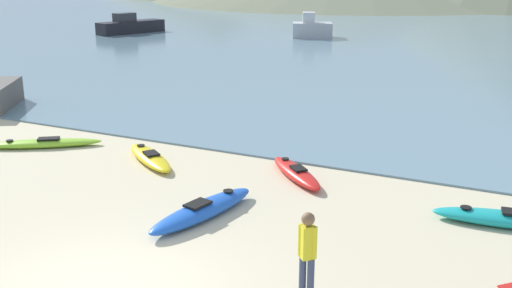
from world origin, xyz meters
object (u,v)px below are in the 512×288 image
object	(u,v)px
kayak_on_sand_0	(150,157)
kayak_on_sand_4	(203,210)
kayak_on_sand_1	(296,173)
moored_boat_0	(130,26)
kayak_on_sand_3	(507,219)
moored_boat_2	(312,29)
kayak_on_sand_2	(43,143)
person_near_foreground	(307,252)

from	to	relation	value
kayak_on_sand_0	kayak_on_sand_4	xyz separation A→B (m)	(3.42, -2.74, 0.04)
kayak_on_sand_0	kayak_on_sand_1	world-z (taller)	kayak_on_sand_1
moored_boat_0	kayak_on_sand_3	bearing A→B (deg)	-41.32
kayak_on_sand_3	moored_boat_2	world-z (taller)	moored_boat_2
kayak_on_sand_2	moored_boat_2	xyz separation A→B (m)	(-2.76, 30.73, 0.61)
kayak_on_sand_2	moored_boat_0	xyz separation A→B (m)	(-17.27, 27.08, 0.51)
kayak_on_sand_2	kayak_on_sand_4	size ratio (longest dim) A/B	1.00
kayak_on_sand_1	moored_boat_2	size ratio (longest dim) A/B	0.69
kayak_on_sand_4	kayak_on_sand_0	bearing A→B (deg)	141.26
kayak_on_sand_1	kayak_on_sand_2	distance (m)	8.24
kayak_on_sand_4	person_near_foreground	distance (m)	4.16
kayak_on_sand_0	moored_boat_0	bearing A→B (deg)	128.23
kayak_on_sand_0	kayak_on_sand_3	xyz separation A→B (m)	(9.63, -0.23, 0.02)
person_near_foreground	moored_boat_2	xyz separation A→B (m)	(-13.43, 35.50, -0.21)
kayak_on_sand_1	kayak_on_sand_2	xyz separation A→B (m)	(-8.19, -0.85, -0.03)
kayak_on_sand_4	person_near_foreground	xyz separation A→B (m)	(3.39, -2.29, 0.76)
kayak_on_sand_0	kayak_on_sand_2	distance (m)	3.88
kayak_on_sand_2	kayak_on_sand_3	xyz separation A→B (m)	(13.50, 0.03, 0.03)
kayak_on_sand_3	moored_boat_0	distance (m)	40.97
kayak_on_sand_0	kayak_on_sand_3	size ratio (longest dim) A/B	0.86
kayak_on_sand_3	kayak_on_sand_4	distance (m)	6.70
person_near_foreground	moored_boat_0	world-z (taller)	moored_boat_0
moored_boat_2	kayak_on_sand_2	bearing A→B (deg)	-84.87
person_near_foreground	kayak_on_sand_0	bearing A→B (deg)	143.54
kayak_on_sand_2	kayak_on_sand_1	bearing A→B (deg)	5.92
kayak_on_sand_3	moored_boat_2	distance (m)	34.74
kayak_on_sand_2	person_near_foreground	world-z (taller)	person_near_foreground
kayak_on_sand_4	person_near_foreground	world-z (taller)	person_near_foreground
kayak_on_sand_0	kayak_on_sand_4	bearing A→B (deg)	-38.74
kayak_on_sand_3	person_near_foreground	world-z (taller)	person_near_foreground
kayak_on_sand_3	kayak_on_sand_4	world-z (taller)	kayak_on_sand_4
kayak_on_sand_3	kayak_on_sand_2	bearing A→B (deg)	-179.86
kayak_on_sand_4	moored_boat_2	distance (m)	34.70
kayak_on_sand_1	kayak_on_sand_4	distance (m)	3.45
person_near_foreground	moored_boat_2	distance (m)	37.96
kayak_on_sand_2	kayak_on_sand_4	world-z (taller)	kayak_on_sand_4
kayak_on_sand_4	kayak_on_sand_2	bearing A→B (deg)	161.19
kayak_on_sand_0	kayak_on_sand_4	world-z (taller)	kayak_on_sand_4
kayak_on_sand_4	person_near_foreground	size ratio (longest dim) A/B	2.02
kayak_on_sand_4	moored_boat_0	world-z (taller)	moored_boat_0
moored_boat_2	kayak_on_sand_0	bearing A→B (deg)	-77.74
person_near_foreground	kayak_on_sand_2	bearing A→B (deg)	155.93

